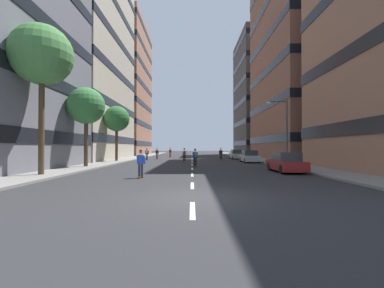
# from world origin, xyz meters

# --- Properties ---
(ground_plane) EXTENTS (179.82, 179.82, 0.00)m
(ground_plane) POSITION_xyz_m (0.00, 29.97, 0.00)
(ground_plane) COLOR #28282B
(sidewalk_left) EXTENTS (3.05, 82.42, 0.14)m
(sidewalk_left) POSITION_xyz_m (-9.91, 33.72, 0.07)
(sidewalk_left) COLOR gray
(sidewalk_left) RESTS_ON ground_plane
(sidewalk_right) EXTENTS (3.05, 82.42, 0.14)m
(sidewalk_right) POSITION_xyz_m (9.91, 33.72, 0.07)
(sidewalk_right) COLOR gray
(sidewalk_right) RESTS_ON ground_plane
(lane_markings) EXTENTS (0.16, 67.20, 0.01)m
(lane_markings) POSITION_xyz_m (0.00, 30.50, 0.00)
(lane_markings) COLOR silver
(lane_markings) RESTS_ON ground_plane
(building_left_mid) EXTENTS (14.19, 21.16, 35.80)m
(building_left_mid) POSITION_xyz_m (-18.47, 30.30, 17.99)
(building_left_mid) COLOR #B2A893
(building_left_mid) RESTS_ON ground_plane
(building_left_far) EXTENTS (14.19, 19.92, 32.12)m
(building_left_far) POSITION_xyz_m (-18.47, 52.90, 16.15)
(building_left_far) COLOR #9E6B51
(building_left_far) RESTS_ON ground_plane
(building_right_mid) EXTENTS (14.19, 20.59, 31.11)m
(building_right_mid) POSITION_xyz_m (18.47, 30.30, 15.65)
(building_right_mid) COLOR brown
(building_right_mid) RESTS_ON ground_plane
(building_right_far) EXTENTS (14.19, 17.17, 28.55)m
(building_right_far) POSITION_xyz_m (18.47, 52.90, 14.36)
(building_right_far) COLOR #4C4744
(building_right_far) RESTS_ON ground_plane
(parked_car_near) EXTENTS (1.82, 4.40, 1.52)m
(parked_car_near) POSITION_xyz_m (7.19, 22.39, 0.70)
(parked_car_near) COLOR #B2B7BF
(parked_car_near) RESTS_ON ground_plane
(parked_car_mid) EXTENTS (1.82, 4.40, 1.52)m
(parked_car_mid) POSITION_xyz_m (7.19, 31.87, 0.70)
(parked_car_mid) COLOR #B2B7BF
(parked_car_mid) RESTS_ON ground_plane
(parked_car_far) EXTENTS (1.82, 4.40, 1.52)m
(parked_car_far) POSITION_xyz_m (7.19, 9.87, 0.70)
(parked_car_far) COLOR maroon
(parked_car_far) RESTS_ON ground_plane
(street_tree_near) EXTENTS (3.95, 3.95, 9.85)m
(street_tree_near) POSITION_xyz_m (-9.91, 7.01, 7.95)
(street_tree_near) COLOR #4C3823
(street_tree_near) RESTS_ON sidewalk_left
(street_tree_mid) EXTENTS (3.41, 3.41, 7.35)m
(street_tree_mid) POSITION_xyz_m (-9.91, 14.14, 5.74)
(street_tree_mid) COLOR #4C3823
(street_tree_mid) RESTS_ON sidewalk_left
(street_tree_far) EXTENTS (3.33, 3.33, 7.17)m
(street_tree_far) POSITION_xyz_m (-9.91, 23.89, 5.59)
(street_tree_far) COLOR #4C3823
(street_tree_far) RESTS_ON sidewalk_left
(streetlamp_right) EXTENTS (2.13, 0.30, 6.50)m
(streetlamp_right) POSITION_xyz_m (9.24, 16.19, 4.14)
(streetlamp_right) COLOR #3F3F44
(streetlamp_right) RESTS_ON sidewalk_right
(skater_0) EXTENTS (0.54, 0.91, 1.78)m
(skater_0) POSITION_xyz_m (-1.01, 23.39, 1.02)
(skater_0) COLOR brown
(skater_0) RESTS_ON ground_plane
(skater_1) EXTENTS (0.54, 0.91, 1.78)m
(skater_1) POSITION_xyz_m (-6.67, 27.99, 1.02)
(skater_1) COLOR brown
(skater_1) RESTS_ON ground_plane
(skater_2) EXTENTS (0.55, 0.92, 1.78)m
(skater_2) POSITION_xyz_m (-5.56, 30.85, 1.02)
(skater_2) COLOR brown
(skater_2) RESTS_ON ground_plane
(skater_3) EXTENTS (0.57, 0.92, 1.78)m
(skater_3) POSITION_xyz_m (0.30, 15.46, 1.02)
(skater_3) COLOR brown
(skater_3) RESTS_ON ground_plane
(skater_4) EXTENTS (0.57, 0.92, 1.78)m
(skater_4) POSITION_xyz_m (4.33, 29.03, 0.98)
(skater_4) COLOR brown
(skater_4) RESTS_ON ground_plane
(skater_5) EXTENTS (0.55, 0.92, 1.78)m
(skater_5) POSITION_xyz_m (-3.23, 6.21, 0.98)
(skater_5) COLOR brown
(skater_5) RESTS_ON ground_plane
(skater_6) EXTENTS (0.56, 0.92, 1.78)m
(skater_6) POSITION_xyz_m (-4.12, 38.64, 1.02)
(skater_6) COLOR brown
(skater_6) RESTS_ON ground_plane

